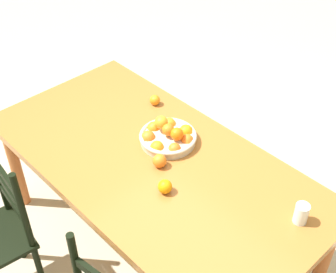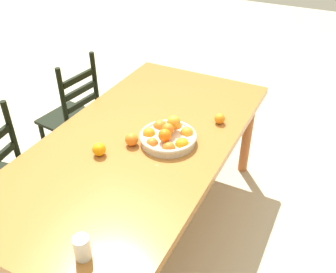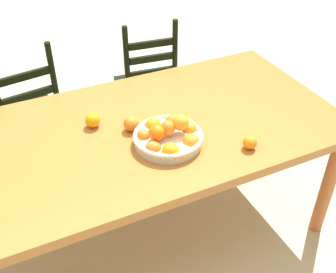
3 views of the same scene
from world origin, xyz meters
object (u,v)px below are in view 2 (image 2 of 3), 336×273
at_px(chair_near_window, 74,119).
at_px(fruit_bowl, 168,136).
at_px(orange_loose_2, 99,149).
at_px(orange_loose_1, 220,119).
at_px(dining_table, 139,149).
at_px(orange_loose_0, 132,139).
at_px(drinking_glass, 82,248).

bearing_deg(chair_near_window, fruit_bowl, 79.46).
bearing_deg(orange_loose_2, orange_loose_1, -38.33).
xyz_separation_m(dining_table, orange_loose_2, (-0.22, 0.12, 0.11)).
relative_size(dining_table, orange_loose_1, 30.23).
xyz_separation_m(dining_table, orange_loose_0, (-0.06, 0.01, 0.11)).
relative_size(dining_table, chair_near_window, 2.04).
height_order(orange_loose_0, orange_loose_1, orange_loose_0).
bearing_deg(dining_table, orange_loose_0, 172.81).
xyz_separation_m(chair_near_window, orange_loose_2, (-0.58, -0.69, 0.32)).
height_order(chair_near_window, orange_loose_1, chair_near_window).
height_order(orange_loose_1, orange_loose_2, orange_loose_2).
distance_m(fruit_bowl, orange_loose_0, 0.21).
xyz_separation_m(dining_table, chair_near_window, (0.35, 0.81, -0.21)).
height_order(dining_table, orange_loose_0, orange_loose_0).
xyz_separation_m(orange_loose_1, drinking_glass, (-1.19, 0.14, 0.02)).
xyz_separation_m(orange_loose_0, orange_loose_2, (-0.16, 0.11, -0.00)).
bearing_deg(chair_near_window, orange_loose_1, 97.75).
distance_m(orange_loose_0, drinking_glass, 0.78).
relative_size(orange_loose_1, orange_loose_2, 0.89).
bearing_deg(fruit_bowl, orange_loose_0, 124.30).
distance_m(orange_loose_0, orange_loose_2, 0.20).
height_order(fruit_bowl, drinking_glass, fruit_bowl).
bearing_deg(chair_near_window, orange_loose_2, 56.58).
xyz_separation_m(chair_near_window, fruit_bowl, (-0.30, -0.98, 0.32)).
bearing_deg(orange_loose_0, dining_table, -7.19).
bearing_deg(fruit_bowl, drinking_glass, -176.49).
height_order(orange_loose_2, drinking_glass, drinking_glass).
bearing_deg(orange_loose_1, chair_near_window, 91.35).
relative_size(chair_near_window, fruit_bowl, 2.94).
bearing_deg(fruit_bowl, orange_loose_2, 134.54).
distance_m(fruit_bowl, orange_loose_1, 0.38).
distance_m(chair_near_window, orange_loose_0, 0.96).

